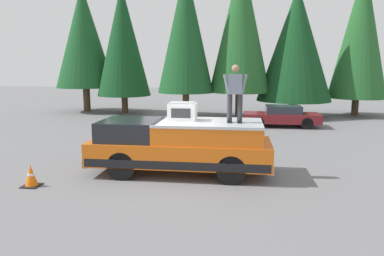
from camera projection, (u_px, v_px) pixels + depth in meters
The scene contains 12 objects.
ground_plane at pixel (172, 176), 10.92m from camera, with size 90.00×90.00×0.00m, color slate.
pickup_truck at pixel (180, 146), 11.10m from camera, with size 2.01×5.54×1.65m.
compressor_unit at pixel (183, 111), 11.04m from camera, with size 0.65×0.84×0.56m.
person_on_truck_bed at pixel (235, 92), 10.48m from camera, with size 0.29×0.72×1.69m.
parked_car_maroon at pixel (282, 116), 19.79m from camera, with size 1.64×4.10×1.16m.
traffic_cone at pixel (31, 176), 9.96m from camera, with size 0.47×0.47×0.62m.
conifer_far_left at pixel (361, 32), 23.35m from camera, with size 3.69×3.69×9.82m.
conifer_left at pixel (296, 44), 23.06m from camera, with size 4.78×4.78×8.33m.
conifer_center_left at pixel (241, 24), 22.77m from camera, with size 3.92×3.92×10.23m.
conifer_center_right at pixel (186, 30), 22.53m from camera, with size 3.55×3.55×9.51m.
conifer_right at pixel (123, 41), 24.78m from camera, with size 3.70×3.70×8.82m.
conifer_far_right at pixel (84, 37), 25.76m from camera, with size 4.15×4.15×9.01m.
Camera 1 is at (-10.34, -1.98, 3.30)m, focal length 33.68 mm.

